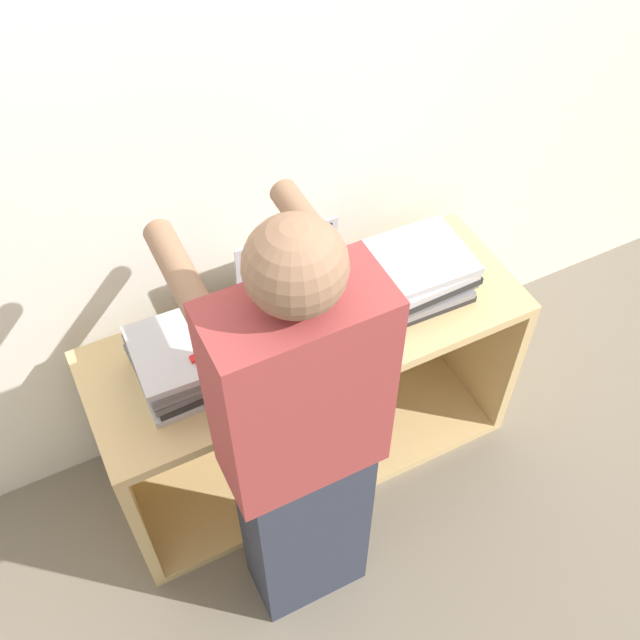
{
  "coord_description": "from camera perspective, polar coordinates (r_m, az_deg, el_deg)",
  "views": [
    {
      "loc": [
        -0.62,
        -1.07,
        2.46
      ],
      "look_at": [
        0.0,
        0.17,
        0.82
      ],
      "focal_mm": 42.0,
      "sensor_mm": 36.0,
      "label": 1
    }
  ],
  "objects": [
    {
      "name": "ground_plane",
      "position": [
        2.75,
        1.65,
        -13.65
      ],
      "size": [
        12.0,
        12.0,
        0.0
      ],
      "primitive_type": "plane",
      "color": "#756B5B"
    },
    {
      "name": "wall_back",
      "position": [
        2.18,
        -5.17,
        14.17
      ],
      "size": [
        8.0,
        0.05,
        2.4
      ],
      "color": "silver",
      "rests_on": "ground_plane"
    },
    {
      "name": "cart",
      "position": [
        2.59,
        -1.4,
        -4.62
      ],
      "size": [
        1.38,
        0.49,
        0.7
      ],
      "color": "tan",
      "rests_on": "ground_plane"
    },
    {
      "name": "laptop_open",
      "position": [
        2.26,
        -1.39,
        1.08
      ],
      "size": [
        0.33,
        0.3,
        0.28
      ],
      "color": "#B7B7BC",
      "rests_on": "cart"
    },
    {
      "name": "laptop_stack_left",
      "position": [
        2.15,
        -9.53,
        -2.76
      ],
      "size": [
        0.35,
        0.29,
        0.15
      ],
      "color": "#B7B7BC",
      "rests_on": "cart"
    },
    {
      "name": "laptop_stack_right",
      "position": [
        2.35,
        7.04,
        3.47
      ],
      "size": [
        0.35,
        0.28,
        0.15
      ],
      "color": "#232326",
      "rests_on": "cart"
    },
    {
      "name": "person",
      "position": [
        1.94,
        -1.48,
        -9.93
      ],
      "size": [
        0.4,
        0.52,
        1.57
      ],
      "color": "#2D3342",
      "rests_on": "ground_plane"
    },
    {
      "name": "inventory_tag",
      "position": [
        2.05,
        -9.07,
        -2.73
      ],
      "size": [
        0.06,
        0.02,
        0.01
      ],
      "color": "red",
      "rests_on": "laptop_stack_left"
    }
  ]
}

